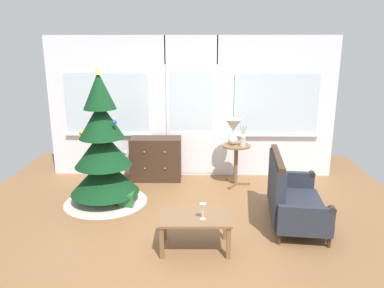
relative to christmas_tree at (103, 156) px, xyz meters
The scene contains 11 objects.
ground_plane 1.69m from the christmas_tree, 30.14° to the right, with size 6.76×6.76×0.00m, color brown.
back_wall_with_door 1.93m from the christmas_tree, 45.39° to the left, with size 5.20×0.14×2.55m.
christmas_tree is the anchor object (origin of this frame).
dresser_cabinet 1.29m from the christmas_tree, 56.73° to the left, with size 0.90×0.45×0.78m.
settee_sofa 2.80m from the christmas_tree, 13.22° to the right, with size 0.84×1.42×0.96m.
side_table 2.25m from the christmas_tree, 20.54° to the left, with size 0.50×0.48×0.72m.
table_lamp 2.21m from the christmas_tree, 22.07° to the left, with size 0.28×0.28×0.44m.
flower_vase 2.31m from the christmas_tree, 18.28° to the left, with size 0.11×0.10×0.35m.
coffee_table 2.00m from the christmas_tree, 43.57° to the right, with size 0.85×0.54×0.42m.
wine_glass 2.08m from the christmas_tree, 43.24° to the right, with size 0.08×0.08×0.20m.
gift_box 0.76m from the christmas_tree, 26.07° to the right, with size 0.22×0.20×0.22m, color #266633.
Camera 1 is at (0.17, -4.61, 2.37)m, focal length 34.74 mm.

